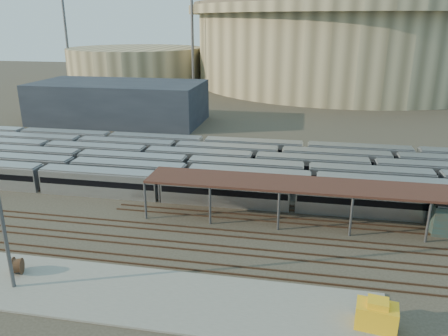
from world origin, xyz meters
TOP-DOWN VIEW (x-y plane):
  - ground at (0.00, 0.00)m, footprint 420.00×420.00m
  - apron at (-5.00, -15.00)m, footprint 50.00×9.00m
  - subway_trains at (-2.60, 18.50)m, footprint 127.88×23.90m
  - inspection_shed at (22.00, 4.00)m, footprint 60.30×6.00m
  - empty_tracks at (0.00, -5.00)m, footprint 170.00×9.62m
  - stadium at (25.00, 140.00)m, footprint 124.00×124.00m
  - secondary_arena at (-60.00, 130.00)m, footprint 56.00×56.00m
  - service_building at (-35.00, 55.00)m, footprint 42.00×20.00m
  - floodlight_0 at (-30.00, 110.00)m, footprint 4.00×1.00m
  - floodlight_1 at (-85.00, 120.00)m, footprint 4.00×1.00m
  - floodlight_3 at (-10.00, 160.00)m, footprint 4.00×1.00m
  - cable_reel_east at (-16.01, -13.82)m, footprint 1.45×1.89m
  - yellow_equipment at (18.50, -15.60)m, footprint 3.61×2.56m

SIDE VIEW (x-z plane):
  - ground at x=0.00m, z-range 0.00..0.00m
  - empty_tracks at x=0.00m, z-range 0.00..0.18m
  - apron at x=-5.00m, z-range 0.00..0.20m
  - cable_reel_east at x=-16.01m, z-range 0.20..1.87m
  - yellow_equipment at x=18.50m, z-range 0.20..2.29m
  - subway_trains at x=-2.60m, z-range 0.00..3.60m
  - inspection_shed at x=22.00m, z-range 2.33..7.63m
  - service_building at x=-35.00m, z-range 0.00..10.00m
  - secondary_arena at x=-60.00m, z-range 0.00..14.00m
  - stadium at x=25.00m, z-range 0.22..32.72m
  - floodlight_0 at x=-30.00m, z-range 1.45..39.85m
  - floodlight_1 at x=-85.00m, z-range 1.45..39.85m
  - floodlight_3 at x=-10.00m, z-range 1.45..39.85m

